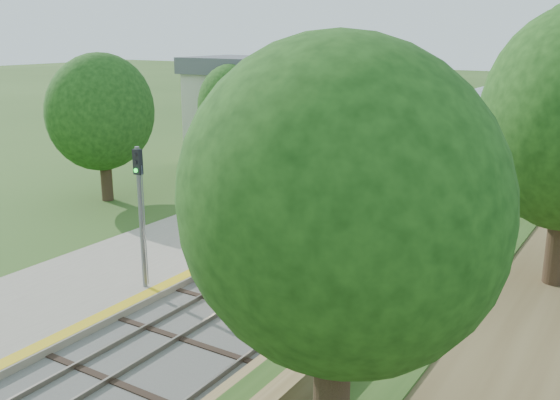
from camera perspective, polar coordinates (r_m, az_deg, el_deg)
The scene contains 10 objects.
trackbed at distance 70.47m, azimuth 22.74°, elevation 6.01°, with size 9.50×170.00×0.28m.
platform at distance 32.44m, azimuth -4.27°, elevation -2.15°, with size 6.40×68.00×0.38m, color gray.
yellow_stripe at distance 30.85m, azimuth -0.00°, elevation -2.65°, with size 0.55×68.00×0.01m, color gold.
station_building at distance 47.83m, azimuth -2.92°, elevation 8.24°, with size 8.60×6.60×8.00m.
signal_gantry at distance 64.97m, azimuth 22.80°, elevation 9.56°, with size 8.40×0.38×6.20m.
trees_behind_platform at distance 38.71m, azimuth -7.46°, elevation 7.17°, with size 7.82×53.32×7.21m.
train at distance 77.04m, azimuth 22.30°, elevation 8.36°, with size 2.95×118.17×4.33m.
lamppost_far at distance 28.46m, azimuth -5.10°, elevation -0.32°, with size 0.41×0.41×4.19m.
signal_platform at distance 23.58m, azimuth -12.66°, elevation -0.22°, with size 0.32×0.25×5.42m.
signal_farside at distance 30.87m, azimuth 18.30°, elevation 3.29°, with size 0.34×0.27×6.15m.
Camera 1 is at (13.28, -8.88, 9.79)m, focal length 40.00 mm.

